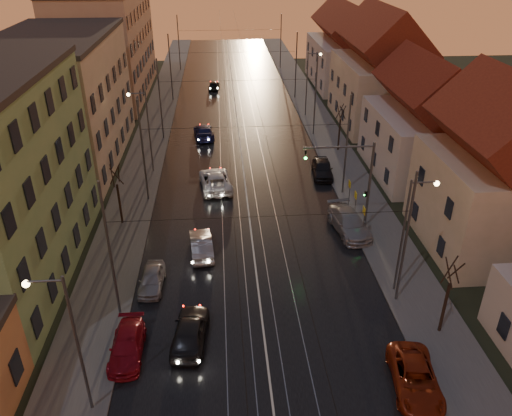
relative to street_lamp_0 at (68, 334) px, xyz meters
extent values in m
cube|color=black|center=(9.10, 38.00, -4.87)|extent=(16.00, 120.00, 0.04)
cube|color=#4C4C4C|center=(-0.90, 38.00, -4.81)|extent=(4.00, 120.00, 0.15)
cube|color=#4C4C4C|center=(19.10, 38.00, -4.81)|extent=(4.00, 120.00, 0.15)
cube|color=gray|center=(6.90, 38.00, -4.83)|extent=(0.06, 120.00, 0.03)
cube|color=gray|center=(8.33, 38.00, -4.83)|extent=(0.06, 120.00, 0.03)
cube|color=gray|center=(9.87, 38.00, -4.83)|extent=(0.06, 120.00, 0.03)
cube|color=gray|center=(11.30, 38.00, -4.83)|extent=(0.06, 120.00, 0.03)
cube|color=tan|center=(-8.40, 32.00, 1.11)|extent=(10.00, 20.00, 12.00)
cube|color=tan|center=(-8.40, 56.00, 2.11)|extent=(10.00, 24.00, 14.00)
cube|color=#C2B695|center=(26.10, 13.00, -1.39)|extent=(8.50, 10.00, 7.00)
pyramid|color=#581E14|center=(26.10, 13.00, 4.01)|extent=(8.67, 10.20, 3.80)
cube|color=silver|center=(26.10, 26.00, -1.89)|extent=(9.00, 12.00, 6.00)
pyramid|color=#581E14|center=(26.10, 26.00, 2.71)|extent=(9.18, 12.24, 3.20)
cube|color=#C2B695|center=(26.10, 41.00, -1.14)|extent=(9.00, 14.00, 7.50)
pyramid|color=#581E14|center=(26.10, 41.00, 4.61)|extent=(9.18, 14.28, 4.00)
cube|color=silver|center=(26.10, 59.00, -1.64)|extent=(9.00, 16.00, 6.50)
pyramid|color=#581E14|center=(26.10, 59.00, 3.36)|extent=(9.18, 16.32, 3.50)
cylinder|color=#595B60|center=(0.50, 7.00, -0.39)|extent=(0.16, 0.16, 9.00)
cylinder|color=#595B60|center=(17.70, 7.00, -0.39)|extent=(0.16, 0.16, 9.00)
cylinder|color=#595B60|center=(0.50, 22.00, -0.39)|extent=(0.16, 0.16, 9.00)
cylinder|color=#595B60|center=(17.70, 22.00, -0.39)|extent=(0.16, 0.16, 9.00)
cylinder|color=#595B60|center=(0.50, 37.00, -0.39)|extent=(0.16, 0.16, 9.00)
cylinder|color=#595B60|center=(17.70, 37.00, -0.39)|extent=(0.16, 0.16, 9.00)
cylinder|color=#595B60|center=(0.50, 52.00, -0.39)|extent=(0.16, 0.16, 9.00)
cylinder|color=#595B60|center=(17.70, 52.00, -0.39)|extent=(0.16, 0.16, 9.00)
cylinder|color=#595B60|center=(0.50, 70.00, -0.39)|extent=(0.16, 0.16, 9.00)
cylinder|color=#595B60|center=(17.70, 70.00, -0.39)|extent=(0.16, 0.16, 9.00)
cylinder|color=#595B60|center=(0.30, 0.00, -0.89)|extent=(0.14, 0.14, 8.00)
cylinder|color=#595B60|center=(-0.50, 0.00, 2.91)|extent=(1.60, 0.10, 0.10)
sphere|color=#FFD88C|center=(-1.22, 0.00, 2.81)|extent=(0.32, 0.32, 0.32)
cylinder|color=#595B60|center=(17.90, 8.00, -0.89)|extent=(0.14, 0.14, 8.00)
cylinder|color=#595B60|center=(18.70, 8.00, 2.91)|extent=(1.60, 0.10, 0.10)
sphere|color=#FFD88C|center=(19.42, 8.00, 2.81)|extent=(0.32, 0.32, 0.32)
cylinder|color=#595B60|center=(0.30, 28.00, -0.89)|extent=(0.14, 0.14, 8.00)
cylinder|color=#595B60|center=(-0.50, 28.00, 2.91)|extent=(1.60, 0.10, 0.10)
sphere|color=#FFD88C|center=(-1.22, 28.00, 2.81)|extent=(0.32, 0.32, 0.32)
cylinder|color=#595B60|center=(17.90, 44.00, -0.89)|extent=(0.14, 0.14, 8.00)
cylinder|color=#595B60|center=(18.70, 44.00, 2.91)|extent=(1.60, 0.10, 0.10)
sphere|color=#FFD88C|center=(19.42, 44.00, 2.81)|extent=(0.32, 0.32, 0.32)
cylinder|color=#595B60|center=(18.10, 16.00, -1.29)|extent=(0.20, 0.20, 7.20)
cylinder|color=#595B60|center=(15.50, 16.00, 2.01)|extent=(5.20, 0.14, 0.14)
imported|color=black|center=(13.10, 16.00, 1.41)|extent=(0.15, 0.18, 0.90)
sphere|color=#19FF3F|center=(13.10, 15.88, 1.26)|extent=(0.20, 0.20, 0.20)
cylinder|color=black|center=(-1.10, 18.00, -3.14)|extent=(0.18, 0.18, 3.50)
cylinder|color=black|center=(-0.86, 18.09, -0.59)|extent=(0.37, 0.92, 1.61)
cylinder|color=black|center=(-1.18, 18.23, -0.59)|extent=(0.91, 0.40, 1.61)
cylinder|color=black|center=(-1.33, 17.91, -0.59)|extent=(0.37, 0.92, 1.61)
cylinder|color=black|center=(-0.97, 17.78, -0.59)|extent=(0.84, 0.54, 1.62)
cylinder|color=black|center=(19.30, 4.00, -3.14)|extent=(0.18, 0.18, 3.50)
cylinder|color=black|center=(19.54, 4.09, -0.59)|extent=(0.37, 0.92, 1.61)
cylinder|color=black|center=(19.22, 4.23, -0.59)|extent=(0.91, 0.40, 1.61)
cylinder|color=black|center=(19.07, 3.91, -0.59)|extent=(0.37, 0.92, 1.61)
cylinder|color=black|center=(19.43, 3.78, -0.59)|extent=(0.84, 0.54, 1.62)
cylinder|color=black|center=(19.50, 32.00, -3.14)|extent=(0.18, 0.18, 3.50)
cylinder|color=black|center=(19.74, 32.09, -0.59)|extent=(0.37, 0.92, 1.61)
cylinder|color=black|center=(19.42, 32.23, -0.59)|extent=(0.91, 0.40, 1.61)
cylinder|color=black|center=(19.27, 31.91, -0.59)|extent=(0.37, 0.92, 1.61)
cylinder|color=black|center=(19.63, 31.78, -0.59)|extent=(0.84, 0.54, 1.62)
imported|color=black|center=(4.90, 4.31, -4.11)|extent=(2.32, 4.74, 1.56)
imported|color=gray|center=(5.33, 13.30, -4.17)|extent=(1.96, 4.50, 1.44)
imported|color=silver|center=(6.37, 23.95, -4.09)|extent=(3.27, 5.97, 1.58)
imported|color=#191C4C|center=(5.08, 37.05, -4.16)|extent=(2.64, 5.25, 1.46)
imported|color=black|center=(6.23, 57.40, -4.25)|extent=(1.81, 3.82, 1.26)
imported|color=maroon|center=(1.50, 3.56, -4.27)|extent=(1.73, 4.24, 1.23)
imported|color=#A0A1A6|center=(2.18, 9.57, -4.25)|extent=(1.67, 3.79, 1.27)
imported|color=maroon|center=(16.41, 0.16, -4.22)|extent=(2.78, 5.02, 1.33)
imported|color=#9B9AA0|center=(16.70, 15.49, -4.10)|extent=(2.91, 5.64, 1.56)
imported|color=black|center=(16.58, 25.86, -4.11)|extent=(2.25, 4.70, 1.55)
camera|label=1|loc=(7.04, -17.19, 15.43)|focal=35.00mm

